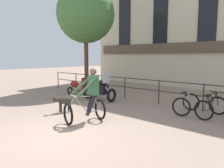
# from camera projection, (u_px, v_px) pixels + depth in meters

# --- Properties ---
(ground_plane) EXTENTS (60.00, 60.00, 0.00)m
(ground_plane) POSITION_uv_depth(u_px,v_px,m) (56.00, 137.00, 5.63)
(ground_plane) COLOR gray
(canal_railing) EXTENTS (15.05, 0.05, 1.05)m
(canal_railing) POSITION_uv_depth(u_px,v_px,m) (159.00, 88.00, 9.38)
(canal_railing) COLOR #2D2B28
(canal_railing) RESTS_ON ground_plane
(building_facade) EXTENTS (18.00, 0.72, 10.38)m
(building_facade) POSITION_uv_depth(u_px,v_px,m) (210.00, 4.00, 13.09)
(building_facade) COLOR beige
(building_facade) RESTS_ON ground_plane
(cyclist_with_bike) EXTENTS (0.97, 1.31, 1.70)m
(cyclist_with_bike) POSITION_uv_depth(u_px,v_px,m) (89.00, 98.00, 6.85)
(cyclist_with_bike) COLOR black
(cyclist_with_bike) RESTS_ON ground_plane
(dog) EXTENTS (0.38, 0.88, 0.62)m
(dog) POSITION_uv_depth(u_px,v_px,m) (63.00, 101.00, 8.04)
(dog) COLOR #332D28
(dog) RESTS_ON ground_plane
(parked_motorcycle) EXTENTS (1.64, 0.71, 1.35)m
(parked_motorcycle) POSITION_uv_depth(u_px,v_px,m) (99.00, 88.00, 10.30)
(parked_motorcycle) COLOR black
(parked_motorcycle) RESTS_ON ground_plane
(parked_bicycle_near_lamp) EXTENTS (0.75, 1.16, 0.86)m
(parked_bicycle_near_lamp) POSITION_uv_depth(u_px,v_px,m) (186.00, 103.00, 7.94)
(parked_bicycle_near_lamp) COLOR black
(parked_bicycle_near_lamp) RESTS_ON ground_plane
(parked_bicycle_mid_left) EXTENTS (0.80, 1.19, 0.86)m
(parked_bicycle_mid_left) POSITION_uv_depth(u_px,v_px,m) (211.00, 107.00, 7.37)
(parked_bicycle_mid_left) COLOR black
(parked_bicycle_mid_left) RESTS_ON ground_plane
(parked_scooter) EXTENTS (1.33, 0.60, 0.96)m
(parked_scooter) POSITION_uv_depth(u_px,v_px,m) (78.00, 86.00, 11.64)
(parked_scooter) COLOR black
(parked_scooter) RESTS_ON ground_plane
(tree_canalside_left) EXTENTS (3.54, 3.54, 6.40)m
(tree_canalside_left) POSITION_uv_depth(u_px,v_px,m) (86.00, 14.00, 13.31)
(tree_canalside_left) COLOR brown
(tree_canalside_left) RESTS_ON ground_plane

